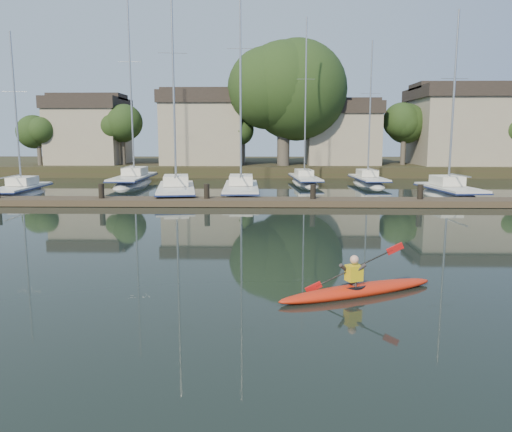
{
  "coord_description": "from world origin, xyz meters",
  "views": [
    {
      "loc": [
        0.38,
        -13.95,
        3.9
      ],
      "look_at": [
        0.03,
        2.76,
        1.2
      ],
      "focal_mm": 35.0,
      "sensor_mm": 36.0,
      "label": 1
    }
  ],
  "objects_px": {
    "sailboat_0": "(21,198)",
    "sailboat_2": "(241,198)",
    "sailboat_4": "(449,200)",
    "sailboat_6": "(305,185)",
    "sailboat_7": "(368,186)",
    "kayak": "(358,288)",
    "dock": "(260,202)",
    "sailboat_1": "(176,200)",
    "sailboat_5": "(134,187)"
  },
  "relations": [
    {
      "from": "sailboat_0",
      "to": "sailboat_6",
      "type": "relative_size",
      "value": 0.81
    },
    {
      "from": "sailboat_1",
      "to": "sailboat_6",
      "type": "distance_m",
      "value": 13.19
    },
    {
      "from": "sailboat_0",
      "to": "sailboat_5",
      "type": "height_order",
      "value": "sailboat_5"
    },
    {
      "from": "sailboat_5",
      "to": "dock",
      "type": "bearing_deg",
      "value": -50.46
    },
    {
      "from": "kayak",
      "to": "dock",
      "type": "bearing_deg",
      "value": 74.76
    },
    {
      "from": "sailboat_0",
      "to": "sailboat_6",
      "type": "distance_m",
      "value": 21.43
    },
    {
      "from": "sailboat_5",
      "to": "sailboat_1",
      "type": "bearing_deg",
      "value": -60.18
    },
    {
      "from": "sailboat_0",
      "to": "sailboat_2",
      "type": "bearing_deg",
      "value": -2.14
    },
    {
      "from": "dock",
      "to": "sailboat_4",
      "type": "distance_m",
      "value": 12.91
    },
    {
      "from": "sailboat_1",
      "to": "dock",
      "type": "bearing_deg",
      "value": -44.64
    },
    {
      "from": "sailboat_1",
      "to": "sailboat_7",
      "type": "height_order",
      "value": "sailboat_1"
    },
    {
      "from": "sailboat_0",
      "to": "sailboat_1",
      "type": "bearing_deg",
      "value": -6.32
    },
    {
      "from": "sailboat_1",
      "to": "sailboat_5",
      "type": "distance_m",
      "value": 9.8
    },
    {
      "from": "sailboat_2",
      "to": "sailboat_7",
      "type": "height_order",
      "value": "sailboat_2"
    },
    {
      "from": "sailboat_5",
      "to": "sailboat_7",
      "type": "xyz_separation_m",
      "value": [
        19.05,
        0.25,
        0.02
      ]
    },
    {
      "from": "kayak",
      "to": "sailboat_7",
      "type": "xyz_separation_m",
      "value": [
        5.97,
        28.51,
        -0.36
      ]
    },
    {
      "from": "dock",
      "to": "sailboat_0",
      "type": "bearing_deg",
      "value": 164.11
    },
    {
      "from": "dock",
      "to": "sailboat_6",
      "type": "distance_m",
      "value": 13.95
    },
    {
      "from": "sailboat_5",
      "to": "sailboat_7",
      "type": "relative_size",
      "value": 1.33
    },
    {
      "from": "sailboat_6",
      "to": "sailboat_7",
      "type": "xyz_separation_m",
      "value": [
        5.06,
        -0.98,
        -0.02
      ]
    },
    {
      "from": "kayak",
      "to": "sailboat_5",
      "type": "bearing_deg",
      "value": 90.2
    },
    {
      "from": "kayak",
      "to": "dock",
      "type": "distance_m",
      "value": 16.21
    },
    {
      "from": "sailboat_5",
      "to": "sailboat_6",
      "type": "relative_size",
      "value": 1.15
    },
    {
      "from": "dock",
      "to": "sailboat_0",
      "type": "distance_m",
      "value": 16.56
    },
    {
      "from": "sailboat_2",
      "to": "sailboat_6",
      "type": "relative_size",
      "value": 1.12
    },
    {
      "from": "sailboat_0",
      "to": "sailboat_4",
      "type": "height_order",
      "value": "sailboat_4"
    },
    {
      "from": "kayak",
      "to": "sailboat_6",
      "type": "height_order",
      "value": "sailboat_6"
    },
    {
      "from": "sailboat_0",
      "to": "sailboat_2",
      "type": "distance_m",
      "value": 14.62
    },
    {
      "from": "sailboat_4",
      "to": "sailboat_6",
      "type": "xyz_separation_m",
      "value": [
        -8.62,
        9.21,
        0.04
      ]
    },
    {
      "from": "kayak",
      "to": "sailboat_1",
      "type": "height_order",
      "value": "sailboat_1"
    },
    {
      "from": "kayak",
      "to": "sailboat_1",
      "type": "bearing_deg",
      "value": 87.54
    },
    {
      "from": "sailboat_6",
      "to": "sailboat_7",
      "type": "distance_m",
      "value": 5.15
    },
    {
      "from": "sailboat_0",
      "to": "sailboat_6",
      "type": "height_order",
      "value": "sailboat_6"
    },
    {
      "from": "sailboat_5",
      "to": "kayak",
      "type": "bearing_deg",
      "value": -66.02
    },
    {
      "from": "sailboat_2",
      "to": "sailboat_0",
      "type": "bearing_deg",
      "value": 178.06
    },
    {
      "from": "sailboat_1",
      "to": "sailboat_4",
      "type": "height_order",
      "value": "sailboat_1"
    },
    {
      "from": "sailboat_7",
      "to": "sailboat_6",
      "type": "bearing_deg",
      "value": 166.09
    },
    {
      "from": "sailboat_0",
      "to": "sailboat_5",
      "type": "xyz_separation_m",
      "value": [
        5.49,
        7.73,
        -0.02
      ]
    },
    {
      "from": "sailboat_4",
      "to": "sailboat_6",
      "type": "bearing_deg",
      "value": 127.61
    },
    {
      "from": "sailboat_5",
      "to": "sailboat_0",
      "type": "bearing_deg",
      "value": -126.23
    },
    {
      "from": "dock",
      "to": "sailboat_1",
      "type": "distance_m",
      "value": 6.67
    },
    {
      "from": "sailboat_1",
      "to": "sailboat_4",
      "type": "bearing_deg",
      "value": -8.01
    },
    {
      "from": "kayak",
      "to": "sailboat_2",
      "type": "distance_m",
      "value": 21.0
    },
    {
      "from": "dock",
      "to": "sailboat_7",
      "type": "relative_size",
      "value": 2.72
    },
    {
      "from": "sailboat_2",
      "to": "sailboat_4",
      "type": "bearing_deg",
      "value": -3.81
    },
    {
      "from": "kayak",
      "to": "dock",
      "type": "relative_size",
      "value": 0.13
    },
    {
      "from": "sailboat_7",
      "to": "kayak",
      "type": "bearing_deg",
      "value": -104.79
    },
    {
      "from": "sailboat_5",
      "to": "sailboat_7",
      "type": "bearing_deg",
      "value": -0.12
    },
    {
      "from": "sailboat_6",
      "to": "kayak",
      "type": "bearing_deg",
      "value": -96.23
    },
    {
      "from": "sailboat_0",
      "to": "sailboat_2",
      "type": "height_order",
      "value": "sailboat_2"
    }
  ]
}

